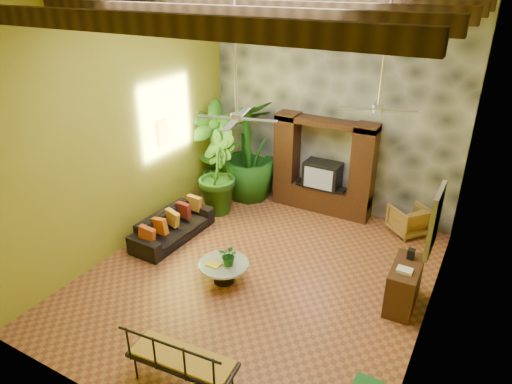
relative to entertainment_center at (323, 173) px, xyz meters
The scene contains 21 objects.
ground 3.28m from the entertainment_center, 90.00° to the right, with size 7.00×7.00×0.00m, color brown.
back_wall 1.58m from the entertainment_center, 90.00° to the left, with size 6.00×0.02×5.00m, color #9C9623.
left_wall 4.60m from the entertainment_center, 133.73° to the right, with size 0.02×7.00×5.00m, color #9C9623.
right_wall 4.60m from the entertainment_center, 46.27° to the right, with size 0.02×7.00×5.00m, color #9C9623.
stone_accent_wall 1.56m from the entertainment_center, 90.00° to the left, with size 5.98×0.10×4.98m, color #33363A.
ceiling_beams 4.94m from the entertainment_center, 90.00° to the right, with size 5.95×5.36×0.22m.
entertainment_center is the anchor object (origin of this frame).
ceiling_fan_front 4.30m from the entertainment_center, 93.24° to the right, with size 1.28×1.28×1.86m.
ceiling_fan_back 3.50m from the entertainment_center, 50.43° to the right, with size 1.28×1.28×1.86m.
wall_art_mask 3.82m from the entertainment_center, 144.18° to the right, with size 0.06×0.32×0.55m, color gold.
wall_art_painting 4.95m from the entertainment_center, 51.61° to the right, with size 0.06×0.70×0.90m, color #215879.
sofa 3.72m from the entertainment_center, 128.96° to the right, with size 2.01×0.79×0.59m, color black.
wicker_armchair 2.21m from the entertainment_center, ahead, with size 0.70×0.72×0.66m, color brown.
tall_plant_a 2.70m from the entertainment_center, 165.20° to the right, with size 1.32×0.89×2.50m, color #285E18.
tall_plant_b 2.52m from the entertainment_center, 150.03° to the right, with size 1.10×0.88×1.99m, color #255A17.
tall_plant_c 1.93m from the entertainment_center, behind, with size 1.41×1.41×2.52m, color #1E5A17.
coffee_table 3.72m from the entertainment_center, 97.77° to the right, with size 0.93×0.93×0.40m.
centerpiece_plant 3.64m from the entertainment_center, 95.84° to the right, with size 0.36×0.32×0.41m, color #1E5716.
yellow_tray 3.85m from the entertainment_center, 99.38° to the right, with size 0.25×0.18×0.03m, color gold.
iron_bench 6.00m from the entertainment_center, 87.08° to the right, with size 1.59×0.69×0.57m.
side_console 3.76m from the entertainment_center, 46.11° to the right, with size 0.46×1.01×0.81m, color #3A2112.
Camera 1 is at (3.44, -6.33, 5.24)m, focal length 32.00 mm.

